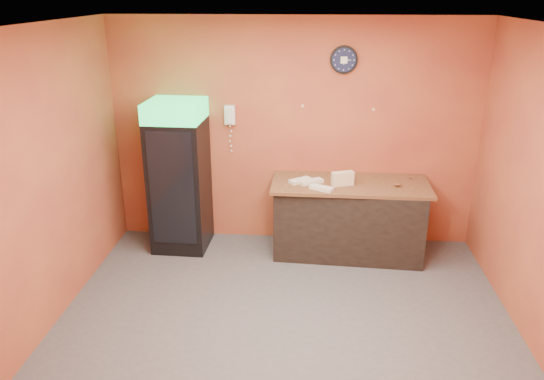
# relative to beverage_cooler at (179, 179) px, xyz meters

# --- Properties ---
(floor) EXTENTS (4.50, 4.50, 0.00)m
(floor) POSITION_rel_beverage_cooler_xyz_m (1.38, -1.61, -0.91)
(floor) COLOR #47474C
(floor) RESTS_ON ground
(back_wall) EXTENTS (4.50, 0.02, 2.80)m
(back_wall) POSITION_rel_beverage_cooler_xyz_m (1.38, 0.39, 0.49)
(back_wall) COLOR #BD6435
(back_wall) RESTS_ON floor
(left_wall) EXTENTS (0.02, 4.00, 2.80)m
(left_wall) POSITION_rel_beverage_cooler_xyz_m (-0.87, -1.61, 0.49)
(left_wall) COLOR #BD6435
(left_wall) RESTS_ON floor
(ceiling) EXTENTS (4.50, 4.00, 0.02)m
(ceiling) POSITION_rel_beverage_cooler_xyz_m (1.38, -1.61, 1.89)
(ceiling) COLOR white
(ceiling) RESTS_ON back_wall
(beverage_cooler) EXTENTS (0.67, 0.69, 1.86)m
(beverage_cooler) POSITION_rel_beverage_cooler_xyz_m (0.00, 0.00, 0.00)
(beverage_cooler) COLOR black
(beverage_cooler) RESTS_ON floor
(prep_counter) EXTENTS (1.80, 0.88, 0.88)m
(prep_counter) POSITION_rel_beverage_cooler_xyz_m (2.08, 0.00, -0.47)
(prep_counter) COLOR black
(prep_counter) RESTS_ON floor
(wall_clock) EXTENTS (0.32, 0.06, 0.32)m
(wall_clock) POSITION_rel_beverage_cooler_xyz_m (1.95, 0.36, 1.39)
(wall_clock) COLOR black
(wall_clock) RESTS_ON back_wall
(wall_phone) EXTENTS (0.13, 0.11, 0.23)m
(wall_phone) POSITION_rel_beverage_cooler_xyz_m (0.60, 0.34, 0.73)
(wall_phone) COLOR white
(wall_phone) RESTS_ON back_wall
(butcher_paper) EXTENTS (1.88, 0.84, 0.04)m
(butcher_paper) POSITION_rel_beverage_cooler_xyz_m (2.08, 0.00, -0.01)
(butcher_paper) COLOR brown
(butcher_paper) RESTS_ON prep_counter
(sub_roll_stack) EXTENTS (0.27, 0.17, 0.16)m
(sub_roll_stack) POSITION_rel_beverage_cooler_xyz_m (1.97, -0.09, 0.09)
(sub_roll_stack) COLOR #F5E1BF
(sub_roll_stack) RESTS_ON butcher_paper
(wrapped_sandwich_left) EXTENTS (0.30, 0.24, 0.04)m
(wrapped_sandwich_left) POSITION_rel_beverage_cooler_xyz_m (1.61, -0.05, 0.03)
(wrapped_sandwich_left) COLOR silver
(wrapped_sandwich_left) RESTS_ON butcher_paper
(wrapped_sandwich_mid) EXTENTS (0.29, 0.22, 0.04)m
(wrapped_sandwich_mid) POSITION_rel_beverage_cooler_xyz_m (1.73, -0.26, 0.03)
(wrapped_sandwich_mid) COLOR silver
(wrapped_sandwich_mid) RESTS_ON butcher_paper
(wrapped_sandwich_right) EXTENTS (0.28, 0.26, 0.04)m
(wrapped_sandwich_right) POSITION_rel_beverage_cooler_xyz_m (1.48, -0.02, 0.03)
(wrapped_sandwich_right) COLOR silver
(wrapped_sandwich_right) RESTS_ON butcher_paper
(kitchen_tool) EXTENTS (0.06, 0.06, 0.06)m
(kitchen_tool) POSITION_rel_beverage_cooler_xyz_m (2.10, 0.09, 0.04)
(kitchen_tool) COLOR silver
(kitchen_tool) RESTS_ON butcher_paper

